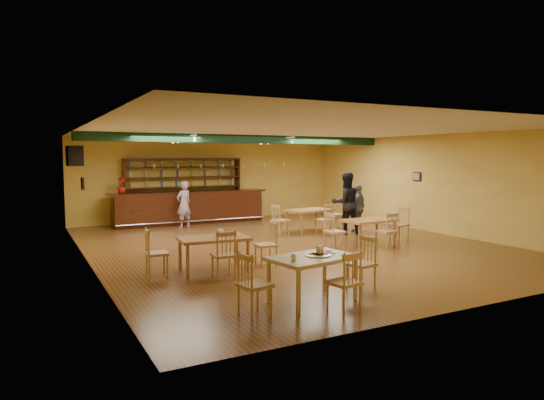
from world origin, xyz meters
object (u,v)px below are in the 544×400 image
near_table (313,279)px  patron_right_a (346,203)px  dining_table_b (309,221)px  dining_table_d (368,232)px  bar_counter (190,207)px  patron_bar (184,204)px  dining_table_c (214,254)px

near_table → patron_right_a: bearing=39.8°
patron_right_a → dining_table_b: bearing=-32.0°
dining_table_d → patron_right_a: bearing=67.4°
bar_counter → dining_table_d: bearing=-65.1°
patron_bar → dining_table_b: bearing=117.5°
near_table → patron_bar: size_ratio=0.90×
dining_table_b → near_table: near_table is taller
dining_table_c → dining_table_d: bearing=14.7°
dining_table_c → patron_bar: (1.30, 6.20, 0.42)m
bar_counter → patron_bar: patron_bar is taller
bar_counter → dining_table_c: 7.24m
dining_table_b → patron_bar: size_ratio=0.92×
dining_table_d → patron_right_a: 2.04m
patron_bar → patron_right_a: patron_right_a is taller
bar_counter → dining_table_c: bar_counter is taller
near_table → patron_bar: patron_bar is taller
dining_table_c → patron_right_a: bearing=31.6°
patron_bar → patron_right_a: size_ratio=0.83×
dining_table_d → patron_bar: patron_bar is taller
dining_table_c → patron_bar: patron_bar is taller
bar_counter → patron_right_a: patron_right_a is taller
dining_table_b → dining_table_c: size_ratio=1.01×
near_table → patron_right_a: 7.11m
bar_counter → dining_table_c: size_ratio=3.93×
bar_counter → dining_table_d: (2.87, -6.18, -0.22)m
dining_table_d → patron_right_a: (0.62, 1.86, 0.59)m
dining_table_d → dining_table_c: bearing=-173.8°
patron_bar → patron_right_a: (3.96, -3.50, 0.16)m
dining_table_d → patron_bar: bearing=117.8°
bar_counter → dining_table_b: size_ratio=3.89×
dining_table_b → dining_table_c: dining_table_b is taller
dining_table_b → dining_table_d: (0.18, -2.66, -0.01)m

